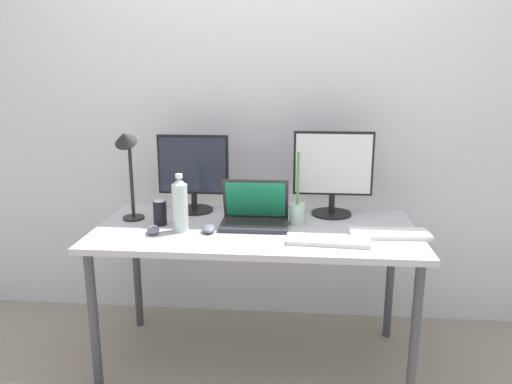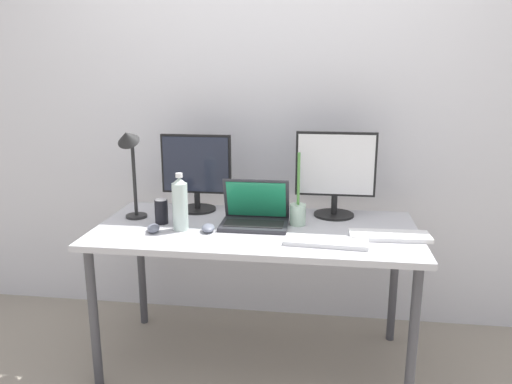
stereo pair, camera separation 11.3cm
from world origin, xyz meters
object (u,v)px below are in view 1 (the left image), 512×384
mouse_by_keyboard (209,229)px  desk_lamp (127,157)px  soda_can_near_keyboard (160,213)px  keyboard_aux (389,234)px  monitor_center (333,171)px  laptop_silver (255,215)px  work_desk (256,240)px  bamboo_vase (297,211)px  mouse_by_laptop (153,230)px  monitor_left (193,172)px  keyboard_main (328,241)px  water_bottle (180,205)px

mouse_by_keyboard → desk_lamp: desk_lamp is taller
soda_can_near_keyboard → keyboard_aux: bearing=-3.4°
monitor_center → laptop_silver: bearing=-151.2°
laptop_silver → keyboard_aux: laptop_silver is taller
work_desk → bamboo_vase: 0.25m
mouse_by_laptop → desk_lamp: size_ratio=0.21×
monitor_left → keyboard_aux: (1.00, -0.33, -0.21)m
desk_lamp → keyboard_aux: bearing=-4.9°
monitor_center → mouse_by_laptop: bearing=-156.2°
bamboo_vase → monitor_center: bearing=44.6°
work_desk → desk_lamp: 0.76m
monitor_center → desk_lamp: size_ratio=0.91×
work_desk → keyboard_aux: size_ratio=4.30×
work_desk → mouse_by_laptop: bearing=-164.9°
work_desk → laptop_silver: bearing=104.7°
monitor_center → desk_lamp: bearing=-168.4°
laptop_silver → keyboard_aux: (0.64, -0.11, -0.04)m
monitor_center → keyboard_main: (-0.04, -0.45, -0.23)m
work_desk → laptop_silver: 0.12m
soda_can_near_keyboard → bamboo_vase: bamboo_vase is taller
desk_lamp → bamboo_vase: bearing=2.1°
keyboard_main → mouse_by_laptop: size_ratio=3.53×
laptop_silver → soda_can_near_keyboard: laptop_silver is taller
monitor_center → mouse_by_keyboard: (-0.60, -0.34, -0.22)m
mouse_by_keyboard → laptop_silver: bearing=21.1°
mouse_by_laptop → water_bottle: 0.17m
soda_can_near_keyboard → monitor_left: bearing=65.7°
laptop_silver → work_desk: bearing=-75.3°
keyboard_main → bamboo_vase: (-0.14, 0.27, 0.06)m
laptop_silver → bamboo_vase: bearing=9.7°
keyboard_aux → bamboo_vase: bearing=159.6°
soda_can_near_keyboard → laptop_silver: bearing=4.9°
keyboard_main → bamboo_vase: bearing=121.9°
mouse_by_laptop → soda_can_near_keyboard: 0.13m
monitor_center → keyboard_main: monitor_center is taller
mouse_by_laptop → bamboo_vase: size_ratio=0.29×
mouse_by_laptop → soda_can_near_keyboard: soda_can_near_keyboard is taller
mouse_by_keyboard → bamboo_vase: 0.45m
mouse_by_laptop → bamboo_vase: 0.71m
water_bottle → desk_lamp: (-0.29, 0.13, 0.20)m
keyboard_main → desk_lamp: desk_lamp is taller
keyboard_main → desk_lamp: 1.07m
work_desk → water_bottle: water_bottle is taller
mouse_by_keyboard → bamboo_vase: bearing=10.9°
work_desk → keyboard_main: bearing=-29.6°
monitor_left → desk_lamp: bearing=-142.5°
work_desk → monitor_left: size_ratio=3.76×
monitor_center → mouse_by_keyboard: bearing=-150.3°
monitor_left → laptop_silver: monitor_left is taller
water_bottle → soda_can_near_keyboard: (-0.12, 0.08, -0.07)m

